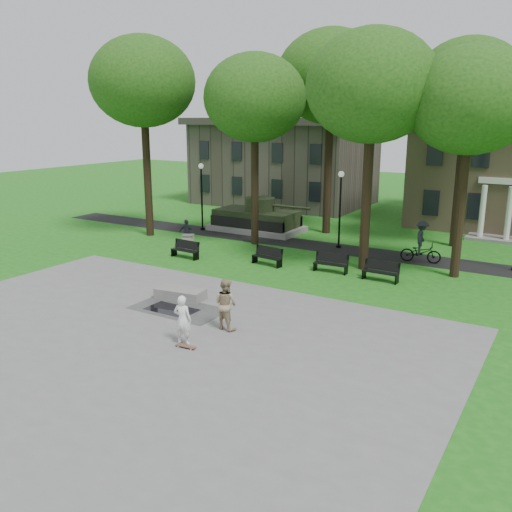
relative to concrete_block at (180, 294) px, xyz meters
The scene contains 25 objects.
ground 1.80m from the concrete_block, 14.81° to the left, with size 120.00×120.00×0.00m, color #1B6016.
plaza 4.87m from the concrete_block, 69.17° to the right, with size 22.00×16.00×0.02m, color gray.
footpath 12.58m from the concrete_block, 82.10° to the left, with size 44.00×2.60×0.01m, color black.
building_left 28.70m from the concrete_block, 108.98° to the left, with size 15.00×10.00×7.20m, color #4C443D.
tree_0 17.05m from the concrete_block, 137.37° to the left, with size 6.80×6.80×12.97m.
tree_1 14.27m from the concrete_block, 104.20° to the left, with size 6.20×6.20×11.63m.
tree_2 13.78m from the concrete_block, 59.73° to the left, with size 6.60×6.60×12.16m.
tree_3 16.23m from the concrete_block, 45.67° to the left, with size 6.00×6.00×11.19m.
tree_4 19.33m from the concrete_block, 90.95° to the left, with size 7.20×7.20×13.50m.
tree_5 21.07m from the concrete_block, 64.12° to the left, with size 6.40×6.40×12.44m.
lamp_left 15.42m from the concrete_block, 122.96° to the left, with size 0.36×0.36×4.73m.
lamp_mid 13.20m from the concrete_block, 80.09° to the left, with size 0.36×0.36×4.73m.
tank_monument 15.22m from the concrete_block, 108.11° to the left, with size 7.45×3.40×2.40m.
puddle 1.47m from the concrete_block, 65.98° to the right, with size 2.20×1.20×0.00m, color black.
concrete_block is the anchor object (origin of this frame).
skateboard 5.43m from the concrete_block, 49.17° to the right, with size 0.78×0.20×0.07m, color brown.
skateboarder 5.10m from the concrete_block, 49.93° to the right, with size 0.66×0.43×1.82m, color white.
friend_watching 4.26m from the concrete_block, 26.68° to the right, with size 0.97×0.75×1.99m, color tan.
pedestrian_walker 10.69m from the concrete_block, 126.77° to the left, with size 0.95×0.39×1.61m, color #20222B.
cyclist 14.04m from the concrete_block, 57.64° to the left, with size 2.28×1.33×2.36m.
park_bench_0 7.33m from the concrete_block, 126.47° to the left, with size 1.83×0.64×1.00m.
park_bench_1 7.00m from the concrete_block, 86.10° to the left, with size 1.84×0.76×1.00m.
park_bench_2 8.49m from the concrete_block, 61.66° to the left, with size 1.82×0.62×1.00m.
park_bench_3 9.96m from the concrete_block, 47.26° to the left, with size 1.82×0.59×1.00m.
trash_bin 9.13m from the concrete_block, 125.89° to the left, with size 0.87×0.87×0.96m.
Camera 1 is at (13.06, -18.35, 7.91)m, focal length 38.00 mm.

